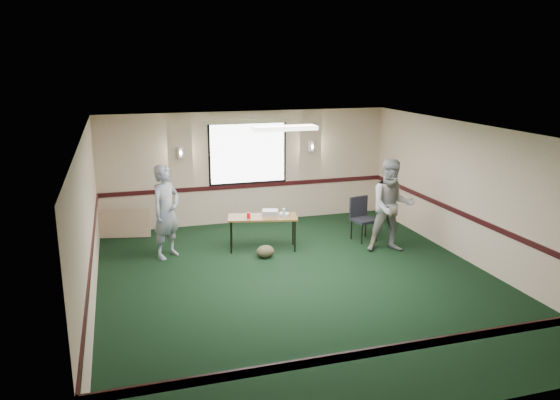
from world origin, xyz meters
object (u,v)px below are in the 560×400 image
object	(u,v)px
folding_table	(263,219)
conference_chair	(362,215)
projector	(270,213)
person_right	(392,206)
person_left	(166,212)

from	to	relation	value
folding_table	conference_chair	distance (m)	2.27
folding_table	projector	xyz separation A→B (m)	(0.18, 0.05, 0.11)
person_right	folding_table	bearing A→B (deg)	174.24
person_left	person_right	world-z (taller)	person_right
projector	person_left	xyz separation A→B (m)	(-2.13, 0.06, 0.17)
person_left	folding_table	bearing A→B (deg)	-44.73
projector	conference_chair	world-z (taller)	conference_chair
person_right	conference_chair	bearing A→B (deg)	118.64
projector	conference_chair	xyz separation A→B (m)	(2.08, -0.03, -0.21)
conference_chair	person_left	xyz separation A→B (m)	(-4.21, 0.10, 0.39)
conference_chair	person_left	bearing A→B (deg)	166.92
projector	person_right	size ratio (longest dim) A/B	0.17
folding_table	projector	bearing A→B (deg)	29.05
person_left	person_right	size ratio (longest dim) A/B	0.97
person_left	projector	bearing A→B (deg)	-43.05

